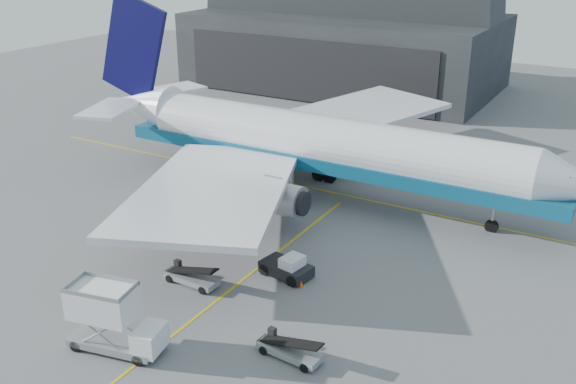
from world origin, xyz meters
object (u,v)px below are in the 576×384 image
Objects in this scene: airliner at (309,142)px; belt_loader_a at (191,277)px; catering_truck at (112,320)px; pushback_tug at (287,268)px; belt_loader_b at (289,350)px.

belt_loader_a is at bearing -87.22° from airliner.
pushback_tug is (4.97, 13.77, -1.52)m from catering_truck.
airliner is 18.08m from pushback_tug.
belt_loader_a reaches higher than belt_loader_b.
catering_truck reaches higher than pushback_tug.
catering_truck is 9.22m from belt_loader_a.
airliner reaches higher than belt_loader_b.
pushback_tug is 0.93× the size of belt_loader_b.
airliner is 12.74× the size of pushback_tug.
catering_truck is at bearing -150.02° from belt_loader_b.
catering_truck reaches higher than belt_loader_a.
airliner is at bearing 122.28° from pushback_tug.
belt_loader_a is at bearing -131.49° from pushback_tug.
catering_truck is 1.44× the size of belt_loader_b.
catering_truck is 14.72m from pushback_tug.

